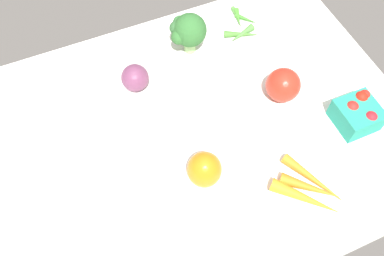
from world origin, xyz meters
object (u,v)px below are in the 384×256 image
at_px(bell_pepper_orange, 204,169).
at_px(okra_pile, 241,28).
at_px(carrot_bunch, 309,190).
at_px(bell_pepper_red, 283,85).
at_px(red_onion_center, 135,78).
at_px(berry_basket, 357,113).
at_px(broccoli_head, 188,31).

bearing_deg(bell_pepper_orange, okra_pile, 52.86).
height_order(carrot_bunch, bell_pepper_orange, bell_pepper_orange).
height_order(bell_pepper_red, red_onion_center, bell_pepper_red).
bearing_deg(bell_pepper_red, berry_basket, -47.70).
bearing_deg(okra_pile, bell_pepper_orange, -127.14).
bearing_deg(broccoli_head, bell_pepper_red, -56.28).
distance_m(red_onion_center, okra_pile, 0.34).
relative_size(berry_basket, okra_pile, 0.69).
distance_m(bell_pepper_red, carrot_bunch, 0.26).
bearing_deg(berry_basket, carrot_bunch, -149.54).
distance_m(berry_basket, okra_pile, 0.39).
distance_m(red_onion_center, broccoli_head, 0.18).
xyz_separation_m(red_onion_center, okra_pile, (0.33, 0.07, -0.03)).
relative_size(bell_pepper_red, bell_pepper_orange, 0.98).
xyz_separation_m(okra_pile, broccoli_head, (-0.16, -0.01, 0.06)).
height_order(bell_pepper_red, carrot_bunch, bell_pepper_red).
relative_size(carrot_bunch, okra_pile, 1.31).
bearing_deg(red_onion_center, bell_pepper_red, -27.80).
xyz_separation_m(bell_pepper_orange, broccoli_head, (0.11, 0.36, 0.03)).
relative_size(berry_basket, bell_pepper_orange, 1.08).
relative_size(red_onion_center, carrot_bunch, 0.39).
height_order(carrot_bunch, broccoli_head, broccoli_head).
height_order(berry_basket, broccoli_head, broccoli_head).
bearing_deg(red_onion_center, berry_basket, -34.47).
height_order(berry_basket, carrot_bunch, berry_basket).
bearing_deg(bell_pepper_red, carrot_bunch, -106.28).
bearing_deg(okra_pile, berry_basket, -73.24).
bearing_deg(carrot_bunch, bell_pepper_red, 73.72).
distance_m(bell_pepper_red, okra_pile, 0.24).
height_order(berry_basket, red_onion_center, red_onion_center).
relative_size(berry_basket, broccoli_head, 0.80).
relative_size(bell_pepper_red, carrot_bunch, 0.48).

